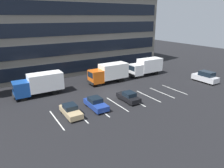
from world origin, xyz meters
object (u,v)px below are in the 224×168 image
at_px(box_truck_white, 146,66).
at_px(sedan_navy, 96,103).
at_px(sedan_tan, 71,111).
at_px(box_truck_blue, 39,84).
at_px(sedan_black, 129,97).
at_px(box_truck_orange, 109,72).
at_px(suv_silver, 206,77).

xyz_separation_m(box_truck_white, sedan_navy, (-15.94, -8.60, -1.20)).
bearing_deg(sedan_tan, box_truck_blue, 99.41).
distance_m(box_truck_white, sedan_black, 14.15).
xyz_separation_m(box_truck_orange, box_truck_blue, (-12.11, 0.08, -0.03)).
distance_m(box_truck_white, box_truck_orange, 8.81).
bearing_deg(suv_silver, sedan_black, 179.14).
distance_m(sedan_black, sedan_tan, 8.55).
bearing_deg(sedan_navy, sedan_black, -3.64).
height_order(box_truck_white, sedan_black, box_truck_white).
relative_size(suv_silver, sedan_navy, 1.10).
bearing_deg(box_truck_blue, sedan_tan, -80.59).
height_order(box_truck_orange, box_truck_blue, box_truck_orange).
xyz_separation_m(box_truck_orange, suv_silver, (14.99, -9.04, -0.93)).
bearing_deg(suv_silver, box_truck_blue, 161.41).
height_order(box_truck_orange, sedan_navy, box_truck_orange).
bearing_deg(sedan_black, box_truck_orange, 76.49).
xyz_separation_m(box_truck_white, box_truck_blue, (-20.92, -0.06, -0.00)).
bearing_deg(box_truck_orange, sedan_black, -103.51).
height_order(box_truck_orange, sedan_tan, box_truck_orange).
bearing_deg(sedan_tan, box_truck_white, 24.43).
height_order(suv_silver, sedan_navy, suv_silver).
bearing_deg(sedan_navy, sedan_tan, -176.17).
bearing_deg(sedan_navy, box_truck_white, 28.36).
height_order(box_truck_white, sedan_navy, box_truck_white).
relative_size(box_truck_orange, sedan_black, 1.89).
xyz_separation_m(suv_silver, sedan_tan, (-25.64, 0.34, -0.32)).
relative_size(sedan_black, sedan_tan, 0.99).
xyz_separation_m(box_truck_white, box_truck_orange, (-8.81, -0.14, 0.02)).
bearing_deg(sedan_black, suv_silver, -0.86).
distance_m(box_truck_blue, sedan_navy, 9.96).
distance_m(suv_silver, sedan_navy, 22.13).
distance_m(box_truck_blue, sedan_black, 13.42).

